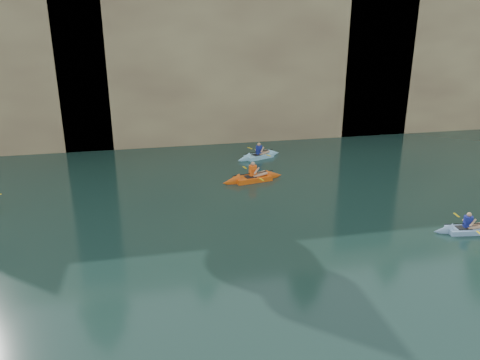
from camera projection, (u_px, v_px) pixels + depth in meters
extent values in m
plane|color=black|center=(358.00, 350.00, 12.35)|extent=(160.00, 160.00, 0.00)
cube|color=tan|center=(200.00, 46.00, 37.98)|extent=(70.00, 16.00, 12.00)
cube|color=tan|center=(244.00, 57.00, 31.67)|extent=(24.00, 2.40, 11.40)
cube|color=black|center=(158.00, 122.00, 31.24)|extent=(3.50, 1.00, 3.20)
cube|color=black|center=(353.00, 104.00, 33.82)|extent=(5.00, 1.00, 4.50)
cube|color=#DE500E|center=(253.00, 178.00, 24.90)|extent=(2.78, 1.32, 0.29)
cone|color=#DE500E|center=(274.00, 175.00, 25.36)|extent=(1.08, 0.96, 0.80)
cone|color=#DE500E|center=(231.00, 181.00, 24.43)|extent=(1.08, 0.96, 0.80)
cube|color=black|center=(250.00, 177.00, 24.80)|extent=(0.63, 0.59, 0.04)
cube|color=#FF5E15|center=(253.00, 171.00, 24.76)|extent=(0.40, 0.30, 0.53)
sphere|color=tan|center=(253.00, 164.00, 24.63)|extent=(0.22, 0.22, 0.22)
cylinder|color=black|center=(253.00, 173.00, 24.80)|extent=(2.32, 0.48, 0.04)
cube|color=yellow|center=(245.00, 167.00, 25.74)|extent=(0.16, 0.43, 0.02)
cube|color=yellow|center=(262.00, 179.00, 23.87)|extent=(0.16, 0.43, 0.02)
cube|color=#7CA3D0|center=(467.00, 230.00, 19.01)|extent=(2.22, 0.98, 0.24)
cone|color=#7CA3D0|center=(443.00, 230.00, 18.94)|extent=(0.84, 0.76, 0.66)
cube|color=black|center=(463.00, 228.00, 18.97)|extent=(0.60, 0.49, 0.04)
cube|color=navy|center=(468.00, 222.00, 18.89)|extent=(0.33, 0.23, 0.44)
sphere|color=tan|center=(469.00, 215.00, 18.79)|extent=(0.19, 0.19, 0.19)
cylinder|color=black|center=(468.00, 224.00, 18.92)|extent=(1.95, 0.30, 0.04)
cube|color=yellow|center=(456.00, 215.00, 19.75)|extent=(0.14, 0.43, 0.02)
cube|color=yellow|center=(480.00, 233.00, 18.09)|extent=(0.14, 0.43, 0.02)
cube|color=#89C7E5|center=(259.00, 156.00, 28.89)|extent=(2.54, 1.60, 0.27)
cone|color=#89C7E5|center=(273.00, 153.00, 29.49)|extent=(1.07, 0.99, 0.73)
cone|color=#89C7E5|center=(244.00, 159.00, 28.28)|extent=(1.07, 0.99, 0.73)
cube|color=black|center=(257.00, 155.00, 28.77)|extent=(0.68, 0.63, 0.04)
cube|color=navy|center=(259.00, 150.00, 28.76)|extent=(0.39, 0.32, 0.49)
sphere|color=tan|center=(259.00, 144.00, 28.64)|extent=(0.20, 0.20, 0.20)
cylinder|color=black|center=(259.00, 152.00, 28.80)|extent=(2.01, 0.83, 0.04)
cube|color=yellow|center=(250.00, 148.00, 29.56)|extent=(0.23, 0.42, 0.02)
cube|color=yellow|center=(268.00, 155.00, 28.03)|extent=(0.23, 0.42, 0.02)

